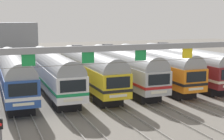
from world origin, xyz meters
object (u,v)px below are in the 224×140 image
(commuter_train_yellow, at_px, (89,69))
(commuter_train_blue, at_px, (14,73))
(catenary_gantry, at_px, (141,58))
(yard_signal_mast, at_px, (1,131))
(commuter_train_stainless, at_px, (122,67))
(commuter_train_maroon, at_px, (182,63))
(commuter_train_white, at_px, (53,71))
(commuter_train_orange, at_px, (153,65))

(commuter_train_yellow, bearing_deg, commuter_train_blue, -179.97)
(catenary_gantry, relative_size, yard_signal_mast, 11.28)
(yard_signal_mast, bearing_deg, commuter_train_blue, 82.78)
(commuter_train_stainless, distance_m, commuter_train_maroon, 8.34)
(commuter_train_white, height_order, commuter_train_maroon, commuter_train_maroon)
(commuter_train_white, relative_size, commuter_train_stainless, 1.00)
(yard_signal_mast, bearing_deg, commuter_train_yellow, 57.65)
(commuter_train_white, xyz_separation_m, commuter_train_orange, (12.51, 0.00, 0.00))
(commuter_train_orange, bearing_deg, commuter_train_stainless, 179.94)
(commuter_train_blue, bearing_deg, commuter_train_orange, 0.00)
(commuter_train_white, distance_m, catenary_gantry, 14.39)
(commuter_train_blue, bearing_deg, commuter_train_stainless, 0.02)
(commuter_train_blue, bearing_deg, yard_signal_mast, -97.22)
(commuter_train_yellow, height_order, commuter_train_stainless, same)
(commuter_train_maroon, bearing_deg, catenary_gantry, -132.81)
(commuter_train_stainless, relative_size, commuter_train_maroon, 1.00)
(catenary_gantry, bearing_deg, yard_signal_mast, -164.17)
(commuter_train_stainless, distance_m, catenary_gantry, 14.39)
(commuter_train_white, relative_size, catenary_gantry, 0.60)
(commuter_train_white, xyz_separation_m, catenary_gantry, (4.17, -13.49, 2.75))
(commuter_train_maroon, distance_m, yard_signal_mast, 28.23)
(commuter_train_blue, relative_size, commuter_train_yellow, 1.00)
(commuter_train_yellow, xyz_separation_m, commuter_train_orange, (8.34, -0.00, -0.00))
(commuter_train_stainless, height_order, catenary_gantry, catenary_gantry)
(commuter_train_maroon, bearing_deg, commuter_train_yellow, 180.00)
(commuter_train_yellow, xyz_separation_m, catenary_gantry, (0.00, -13.50, 2.75))
(commuter_train_orange, distance_m, catenary_gantry, 16.10)
(commuter_train_blue, distance_m, commuter_train_yellow, 8.34)
(commuter_train_yellow, relative_size, yard_signal_mast, 6.73)
(yard_signal_mast, bearing_deg, commuter_train_white, 69.19)
(commuter_train_yellow, distance_m, catenary_gantry, 13.78)
(commuter_train_blue, xyz_separation_m, commuter_train_orange, (16.67, 0.00, 0.00))
(commuter_train_white, distance_m, commuter_train_stainless, 8.34)
(catenary_gantry, distance_m, yard_signal_mast, 11.40)
(commuter_train_stainless, relative_size, yard_signal_mast, 6.73)
(commuter_train_stainless, height_order, yard_signal_mast, commuter_train_stainless)
(commuter_train_blue, relative_size, catenary_gantry, 0.60)
(commuter_train_maroon, xyz_separation_m, catenary_gantry, (-12.51, -13.50, 2.75))
(yard_signal_mast, bearing_deg, commuter_train_maroon, 35.67)
(commuter_train_orange, relative_size, yard_signal_mast, 6.73)
(commuter_train_orange, height_order, yard_signal_mast, commuter_train_orange)
(commuter_train_white, relative_size, commuter_train_orange, 1.00)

